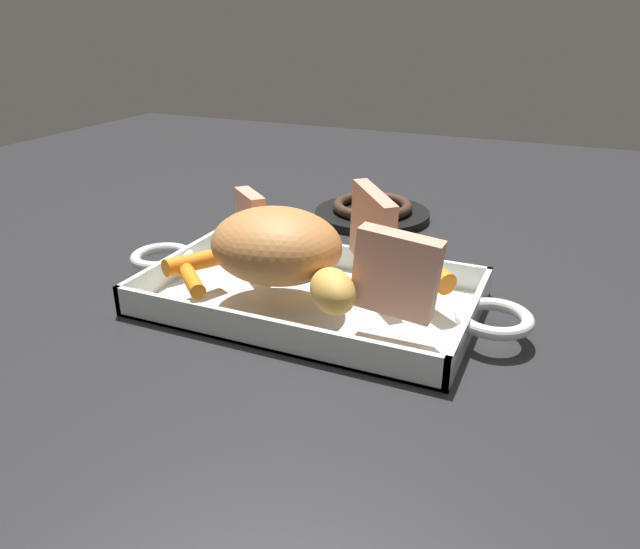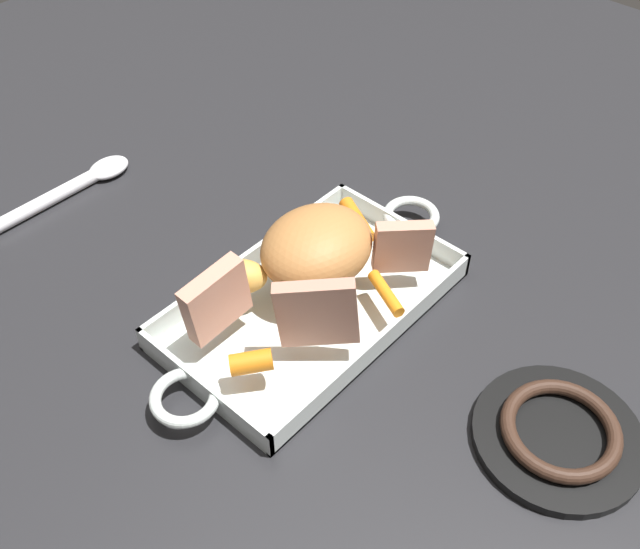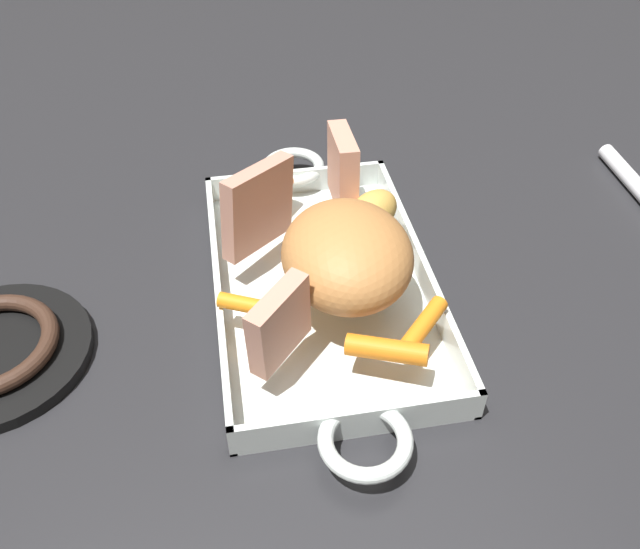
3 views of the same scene
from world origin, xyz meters
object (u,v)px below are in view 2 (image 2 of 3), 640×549
pork_roast (317,247)px  stove_burner_rear (559,434)px  potato_corner (240,276)px  baby_carrot_northeast (251,362)px  baby_carrot_northwest (357,220)px  baby_carrot_southwest (323,217)px  serving_spoon (78,184)px  roasting_dish (312,304)px  roast_slice_thick (317,313)px  baby_carrot_long (386,293)px  roast_slice_outer (403,247)px  roast_slice_thin (216,300)px

pork_roast → stove_burner_rear: bearing=-88.9°
pork_roast → potato_corner: size_ratio=2.24×
baby_carrot_northeast → baby_carrot_northwest: 0.25m
baby_carrot_northeast → baby_carrot_southwest: size_ratio=0.66×
potato_corner → baby_carrot_southwest: bearing=3.4°
pork_roast → serving_spoon: bearing=102.1°
roasting_dish → baby_carrot_northeast: (-0.12, -0.03, 0.03)m
roast_slice_thick → pork_roast: bearing=42.5°
roasting_dish → baby_carrot_southwest: bearing=35.6°
potato_corner → serving_spoon: 0.33m
baby_carrot_long → baby_carrot_southwest: size_ratio=0.99×
roast_slice_outer → baby_carrot_northwest: size_ratio=0.97×
roast_slice_thick → stove_burner_rear: roast_slice_thick is taller
potato_corner → roast_slice_thick: bearing=-88.7°
serving_spoon → roast_slice_thick: bearing=-88.3°
roast_slice_thick → roast_slice_outer: roast_slice_thick is taller
roasting_dish → pork_roast: 0.07m
roasting_dish → baby_carrot_long: size_ratio=6.98×
roasting_dish → roast_slice_thin: roast_slice_thin is taller
pork_roast → baby_carrot_northeast: (-0.15, -0.05, -0.03)m
baby_carrot_northeast → potato_corner: potato_corner is taller
serving_spoon → baby_carrot_long: bearing=-76.4°
roast_slice_thin → roast_slice_thick: roast_slice_thick is taller
roasting_dish → stove_burner_rear: size_ratio=2.65×
roasting_dish → stove_burner_rear: bearing=-83.3°
stove_burner_rear → roast_slice_thin: bearing=112.2°
pork_roast → serving_spoon: pork_roast is taller
roast_slice_thin → potato_corner: (0.05, 0.02, -0.02)m
baby_carrot_southwest → stove_burner_rear: baby_carrot_southwest is taller
roast_slice_thick → potato_corner: 0.12m
roasting_dish → baby_carrot_northeast: 0.13m
pork_roast → roast_slice_thick: bearing=-137.5°
roasting_dish → baby_carrot_long: 0.09m
roasting_dish → serving_spoon: roasting_dish is taller
baby_carrot_northwest → potato_corner: (-0.17, 0.03, 0.01)m
pork_roast → baby_carrot_northeast: bearing=-162.6°
pork_roast → roast_slice_thick: roast_slice_thick is taller
roasting_dish → roast_slice_thick: (-0.05, -0.05, 0.06)m
baby_carrot_northeast → baby_carrot_long: baby_carrot_northeast is taller
roast_slice_thin → stove_burner_rear: bearing=-67.8°
pork_roast → baby_carrot_long: 0.09m
baby_carrot_northwest → baby_carrot_long: size_ratio=1.05×
roast_slice_thin → roast_slice_outer: bearing=-24.6°
roast_slice_outer → roast_slice_thin: bearing=155.4°
potato_corner → roast_slice_thin: bearing=-158.8°
baby_carrot_northeast → serving_spoon: 0.43m
roasting_dish → roast_slice_outer: bearing=-27.9°
baby_carrot_southwest → baby_carrot_northeast: bearing=-155.6°
roast_slice_thin → baby_carrot_northeast: bearing=-105.1°
baby_carrot_southwest → roast_slice_thin: bearing=-171.7°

